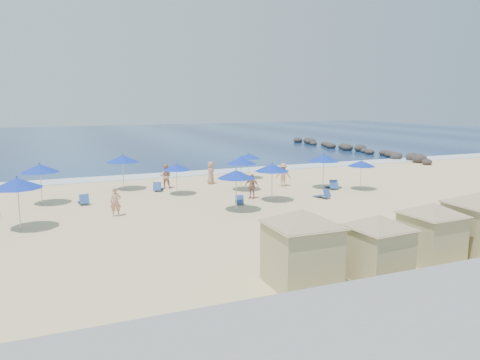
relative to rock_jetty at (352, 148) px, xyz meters
name	(u,v)px	position (x,y,z in m)	size (l,w,h in m)	color
ground	(264,215)	(-24.01, -24.90, -0.36)	(160.00, 160.00, 0.00)	beige
ocean	(116,139)	(-24.01, 30.10, -0.33)	(160.00, 80.00, 0.06)	navy
surf_line	(185,174)	(-24.01, -9.40, -0.32)	(160.00, 2.50, 0.08)	white
seawall	(471,300)	(-24.01, -38.40, 0.29)	(160.00, 6.10, 1.22)	gray
rock_jetty	(352,148)	(0.00, 0.00, 0.00)	(2.56, 26.66, 0.96)	#282321
trash_bin	(296,221)	(-23.65, -27.79, -0.01)	(0.71, 0.71, 0.71)	black
cabana_0	(302,238)	(-27.12, -34.19, 1.31)	(4.67, 4.67, 2.93)	tan
cabana_1	(378,239)	(-24.33, -34.71, 1.10)	(4.06, 4.06, 2.56)	tan
cabana_2	(432,225)	(-21.27, -34.12, 1.13)	(4.16, 4.16, 2.61)	tan
cabana_3	(480,215)	(-18.85, -34.23, 1.30)	(4.62, 4.62, 2.90)	tan
umbrella_0	(40,168)	(-35.25, -17.23, 1.86)	(2.25, 2.25, 2.56)	#A5A8AD
umbrella_1	(17,183)	(-36.25, -22.89, 1.96)	(2.36, 2.36, 2.68)	#A5A8AD
umbrella_2	(123,159)	(-29.93, -14.42, 1.85)	(2.24, 2.24, 2.55)	#A5A8AD
umbrella_3	(176,167)	(-26.93, -17.54, 1.51)	(1.90, 1.90, 2.16)	#A5A8AD
umbrella_4	(236,174)	(-25.07, -23.40, 1.78)	(2.17, 2.17, 2.47)	#A5A8AD
umbrella_5	(241,161)	(-22.40, -17.85, 1.74)	(2.13, 2.13, 2.43)	#A5A8AD
umbrella_6	(272,168)	(-22.00, -21.80, 1.77)	(2.16, 2.16, 2.45)	#A5A8AD
umbrella_7	(248,156)	(-19.89, -13.44, 1.46)	(1.85, 1.85, 2.10)	#A5A8AD
umbrella_8	(324,158)	(-16.69, -19.40, 1.84)	(2.23, 2.23, 2.53)	#A5A8AD
umbrella_9	(361,163)	(-14.55, -20.89, 1.51)	(1.90, 1.90, 2.16)	#A5A8AD
beach_chair_1	(84,200)	(-32.94, -18.15, -0.12)	(0.61, 1.27, 0.69)	#2A4D9A
beach_chair_2	(158,188)	(-27.80, -15.77, -0.13)	(1.00, 1.36, 0.68)	#2A4D9A
beach_chair_3	(239,201)	(-24.20, -21.80, -0.15)	(0.88, 1.23, 0.62)	#2A4D9A
beach_chair_4	(323,195)	(-18.52, -22.29, -0.14)	(0.80, 1.25, 0.64)	#2A4D9A
beach_chair_5	(332,186)	(-16.24, -19.89, -0.11)	(0.90, 1.42, 0.73)	#2A4D9A
beachgoer_0	(116,202)	(-31.55, -21.94, 0.43)	(0.58, 0.38, 1.59)	tan
beachgoer_1	(166,176)	(-27.04, -14.95, 0.51)	(0.84, 0.66, 1.73)	tan
beachgoer_2	(252,186)	(-22.83, -20.56, 0.45)	(0.95, 0.39, 1.62)	tan
beachgoer_3	(283,175)	(-18.93, -17.56, 0.49)	(1.11, 0.64, 1.71)	tan
beachgoer_4	(211,173)	(-23.50, -14.56, 0.49)	(0.83, 0.54, 1.70)	tan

